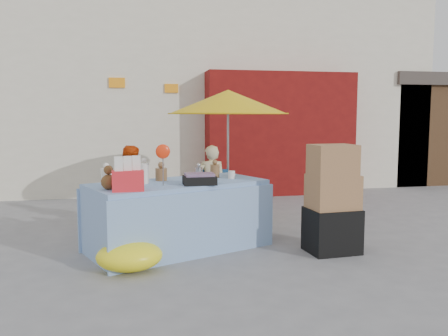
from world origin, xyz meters
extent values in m
plane|color=slate|center=(0.00, 0.00, 0.00)|extent=(80.00, 80.00, 0.00)
cube|color=silver|center=(0.00, 7.00, 2.25)|extent=(12.00, 5.00, 4.50)
cube|color=maroon|center=(2.20, 4.20, 1.30)|extent=(3.20, 0.60, 2.60)
cube|color=#4C331E|center=(6.50, 6.00, 1.20)|extent=(2.60, 3.00, 2.40)
cube|color=#3F3833|center=(6.50, 6.00, 2.55)|extent=(2.80, 3.20, 0.30)
cube|color=orange|center=(-1.20, 4.48, 2.35)|extent=(0.32, 0.04, 0.20)
cube|color=orange|center=(-0.10, 4.48, 2.25)|extent=(0.28, 0.04, 0.18)
cube|color=#81A8CE|center=(-0.45, 0.42, 0.43)|extent=(2.38, 1.71, 0.86)
cube|color=#81A8CE|center=(-0.27, -0.05, 0.40)|extent=(2.09, 0.86, 0.80)
cube|color=#81A8CE|center=(-0.64, 0.88, 0.40)|extent=(2.09, 0.86, 0.80)
cylinder|color=silver|center=(-1.31, 0.26, 0.96)|extent=(0.16, 0.16, 0.21)
cylinder|color=brown|center=(-1.14, 0.45, 0.95)|extent=(0.18, 0.18, 0.18)
cylinder|color=silver|center=(-0.87, 0.38, 0.98)|extent=(0.15, 0.15, 0.25)
cylinder|color=brown|center=(-0.64, 0.59, 0.94)|extent=(0.19, 0.19, 0.16)
cylinder|color=#B2B2B7|center=(-0.12, 0.82, 0.93)|extent=(0.13, 0.13, 0.14)
cylinder|color=brown|center=(0.09, 0.76, 0.94)|extent=(0.16, 0.16, 0.17)
cylinder|color=silver|center=(-0.11, 0.49, 0.91)|extent=(0.12, 0.12, 0.10)
cylinder|color=silver|center=(0.28, 0.59, 0.91)|extent=(0.12, 0.12, 0.10)
sphere|color=brown|center=(-1.28, -0.04, 0.94)|extent=(0.17, 0.17, 0.17)
ellipsoid|color=red|center=(-0.66, 0.15, 1.27)|extent=(0.18, 0.12, 0.17)
cube|color=red|center=(-1.07, -0.20, 0.97)|extent=(0.38, 0.28, 0.23)
cube|color=black|center=(-0.22, 0.14, 0.91)|extent=(0.46, 0.40, 0.10)
cube|color=navy|center=(-1.03, 1.56, 0.23)|extent=(0.55, 0.53, 0.45)
cube|color=navy|center=(-0.99, 1.78, 0.65)|extent=(0.48, 0.12, 0.40)
cube|color=navy|center=(0.22, 1.56, 0.23)|extent=(0.55, 0.53, 0.45)
cube|color=navy|center=(0.26, 1.78, 0.65)|extent=(0.48, 0.12, 0.40)
imported|color=#D7400B|center=(-1.03, 1.71, 0.62)|extent=(0.68, 0.57, 1.25)
imported|color=beige|center=(0.22, 1.71, 0.62)|extent=(0.49, 0.37, 1.24)
cylinder|color=gray|center=(0.52, 1.86, 1.00)|extent=(0.04, 0.04, 2.00)
cone|color=#E1B30B|center=(0.52, 1.86, 1.90)|extent=(1.90, 1.90, 0.38)
cylinder|color=#E1B30B|center=(0.52, 1.86, 1.72)|extent=(1.90, 1.90, 0.02)
cube|color=black|center=(1.39, -0.13, 0.27)|extent=(0.63, 0.53, 0.55)
cube|color=#A27349|center=(1.39, -0.13, 0.76)|extent=(0.60, 0.48, 0.42)
cube|color=#A27349|center=(1.37, -0.15, 1.15)|extent=(0.55, 0.43, 0.37)
ellipsoid|color=#FFF11A|center=(-1.07, -0.33, 0.16)|extent=(0.83, 0.72, 0.32)
camera|label=1|loc=(-1.12, -5.46, 1.69)|focal=38.00mm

